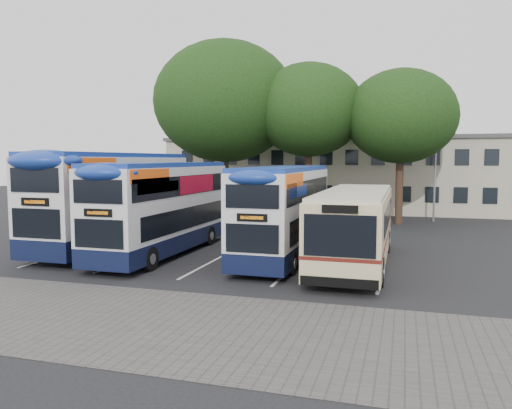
{
  "coord_description": "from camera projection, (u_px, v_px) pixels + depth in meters",
  "views": [
    {
      "loc": [
        4.01,
        -16.59,
        4.32
      ],
      "look_at": [
        -2.44,
        5.0,
        2.29
      ],
      "focal_mm": 35.0,
      "sensor_mm": 36.0,
      "label": 1
    }
  ],
  "objects": [
    {
      "name": "bus_single",
      "position": [
        355.0,
        222.0,
        20.56
      ],
      "size": [
        2.63,
        10.32,
        3.08
      ],
      "color": "beige",
      "rests_on": "ground"
    },
    {
      "name": "tree_left",
      "position": [
        225.0,
        102.0,
        36.19
      ],
      "size": [
        10.31,
        10.31,
        12.9
      ],
      "color": "black",
      "rests_on": "ground"
    },
    {
      "name": "bay_lines",
      "position": [
        229.0,
        253.0,
        23.21
      ],
      "size": [
        14.12,
        11.0,
        0.01
      ],
      "color": "silver",
      "rests_on": "ground"
    },
    {
      "name": "tree_mid",
      "position": [
        309.0,
        110.0,
        34.52
      ],
      "size": [
        7.6,
        7.6,
        10.99
      ],
      "color": "black",
      "rests_on": "ground"
    },
    {
      "name": "bus_dd_mid",
      "position": [
        163.0,
        204.0,
        22.7
      ],
      "size": [
        2.44,
        10.05,
        4.18
      ],
      "color": "black",
      "rests_on": "ground"
    },
    {
      "name": "lamp_post",
      "position": [
        436.0,
        149.0,
        34.26
      ],
      "size": [
        0.25,
        1.05,
        9.06
      ],
      "color": "gray",
      "rests_on": "ground"
    },
    {
      "name": "ground",
      "position": [
        282.0,
        284.0,
        17.37
      ],
      "size": [
        120.0,
        120.0,
        0.0
      ],
      "primitive_type": "plane",
      "color": "black",
      "rests_on": "ground"
    },
    {
      "name": "bus_dd_right",
      "position": [
        285.0,
        208.0,
        21.84
      ],
      "size": [
        2.34,
        9.65,
        4.02
      ],
      "color": "black",
      "rests_on": "ground"
    },
    {
      "name": "paving_strip",
      "position": [
        164.0,
        324.0,
        13.16
      ],
      "size": [
        40.0,
        6.0,
        0.01
      ],
      "primitive_type": "cube",
      "color": "#595654",
      "rests_on": "ground"
    },
    {
      "name": "bus_dd_left",
      "position": [
        116.0,
        195.0,
        24.69
      ],
      "size": [
        2.7,
        11.15,
        4.65
      ],
      "color": "black",
      "rests_on": "ground"
    },
    {
      "name": "depot_building",
      "position": [
        356.0,
        173.0,
        42.84
      ],
      "size": [
        32.4,
        8.4,
        6.2
      ],
      "color": "#B3A990",
      "rests_on": "ground"
    },
    {
      "name": "tree_right",
      "position": [
        401.0,
        117.0,
        32.81
      ],
      "size": [
        7.3,
        7.3,
        10.27
      ],
      "color": "black",
      "rests_on": "ground"
    }
  ]
}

